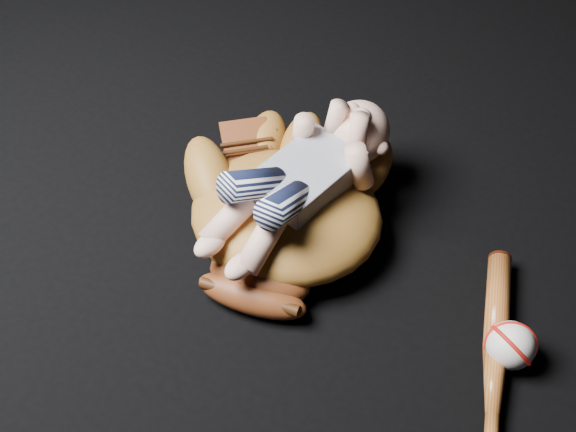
{
  "coord_description": "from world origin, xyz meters",
  "views": [
    {
      "loc": [
        0.35,
        -0.53,
        0.93
      ],
      "look_at": [
        -0.06,
        0.14,
        0.08
      ],
      "focal_mm": 45.0,
      "sensor_mm": 36.0,
      "label": 1
    }
  ],
  "objects_px": {
    "baseball_glove": "(286,208)",
    "baseball_bat": "(495,363)",
    "baseball": "(511,345)",
    "newborn_baby": "(294,179)"
  },
  "relations": [
    {
      "from": "baseball_glove",
      "to": "baseball_bat",
      "type": "height_order",
      "value": "baseball_glove"
    },
    {
      "from": "baseball_glove",
      "to": "newborn_baby",
      "type": "xyz_separation_m",
      "value": [
        0.01,
        0.01,
        0.06
      ]
    },
    {
      "from": "baseball_bat",
      "to": "baseball",
      "type": "height_order",
      "value": "baseball"
    },
    {
      "from": "baseball_glove",
      "to": "baseball",
      "type": "xyz_separation_m",
      "value": [
        0.4,
        -0.03,
        -0.03
      ]
    },
    {
      "from": "baseball_glove",
      "to": "baseball_bat",
      "type": "distance_m",
      "value": 0.4
    },
    {
      "from": "baseball_bat",
      "to": "newborn_baby",
      "type": "bearing_deg",
      "value": 169.66
    },
    {
      "from": "baseball_glove",
      "to": "newborn_baby",
      "type": "relative_size",
      "value": 1.12
    },
    {
      "from": "newborn_baby",
      "to": "baseball_bat",
      "type": "bearing_deg",
      "value": -0.79
    },
    {
      "from": "newborn_baby",
      "to": "baseball",
      "type": "xyz_separation_m",
      "value": [
        0.39,
        -0.04,
        -0.1
      ]
    },
    {
      "from": "baseball_glove",
      "to": "baseball",
      "type": "bearing_deg",
      "value": -16.55
    }
  ]
}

